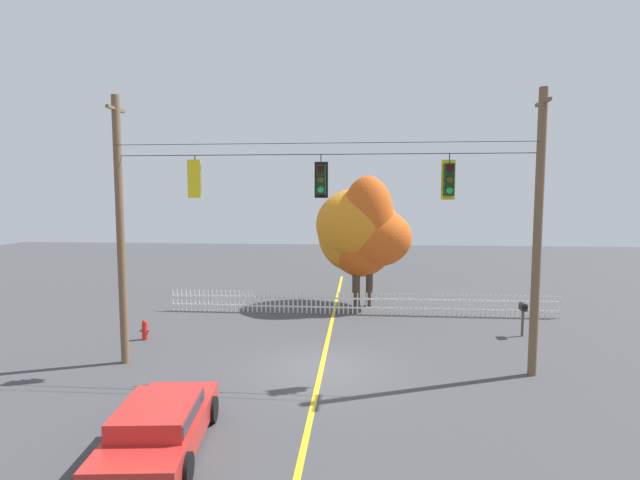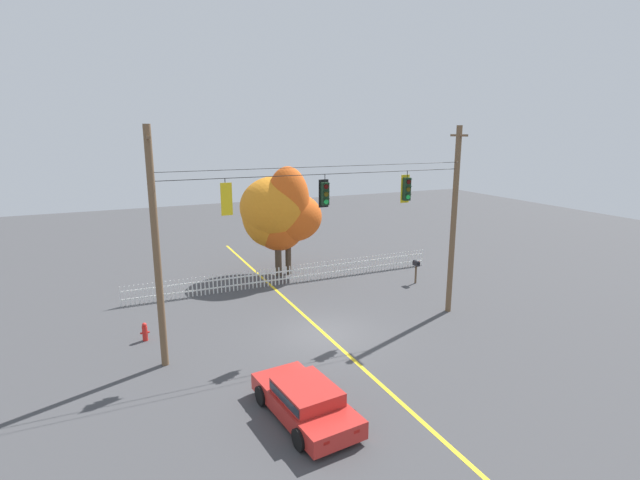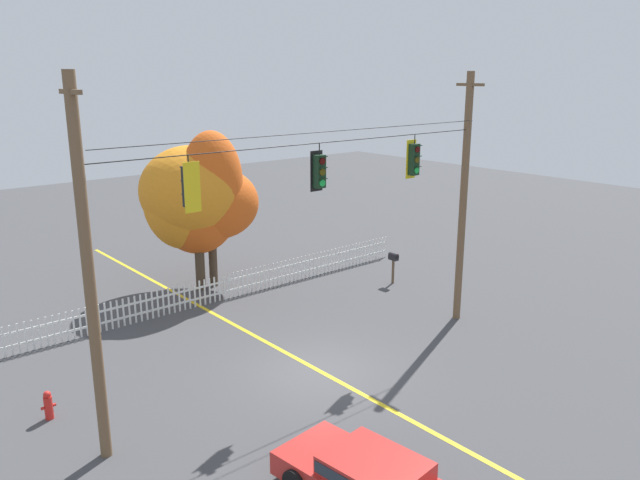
# 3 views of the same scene
# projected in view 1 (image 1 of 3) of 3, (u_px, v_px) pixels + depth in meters

# --- Properties ---
(ground) EXTENTS (80.00, 80.00, 0.00)m
(ground) POSITION_uv_depth(u_px,v_px,m) (321.00, 368.00, 15.72)
(ground) COLOR #424244
(lane_centerline_stripe) EXTENTS (0.16, 36.00, 0.01)m
(lane_centerline_stripe) POSITION_uv_depth(u_px,v_px,m) (321.00, 368.00, 15.72)
(lane_centerline_stripe) COLOR gold
(lane_centerline_stripe) RESTS_ON ground
(signal_support_span) EXTENTS (13.72, 1.10, 8.95)m
(signal_support_span) POSITION_uv_depth(u_px,v_px,m) (321.00, 231.00, 15.29)
(signal_support_span) COLOR brown
(signal_support_span) RESTS_ON ground
(traffic_signal_northbound_secondary) EXTENTS (0.43, 0.38, 1.37)m
(traffic_signal_northbound_secondary) POSITION_uv_depth(u_px,v_px,m) (195.00, 179.00, 15.47)
(traffic_signal_northbound_secondary) COLOR black
(traffic_signal_eastbound_side) EXTENTS (0.43, 0.38, 1.38)m
(traffic_signal_eastbound_side) POSITION_uv_depth(u_px,v_px,m) (321.00, 180.00, 15.15)
(traffic_signal_eastbound_side) COLOR black
(traffic_signal_westbound_side) EXTENTS (0.43, 0.38, 1.43)m
(traffic_signal_westbound_side) POSITION_uv_depth(u_px,v_px,m) (449.00, 180.00, 14.82)
(traffic_signal_westbound_side) COLOR black
(white_picket_fence) EXTENTS (18.56, 0.06, 1.05)m
(white_picket_fence) POSITION_uv_depth(u_px,v_px,m) (360.00, 304.00, 22.83)
(white_picket_fence) COLOR white
(white_picket_fence) RESTS_ON ground
(autumn_maple_near_fence) EXTENTS (4.21, 4.16, 6.05)m
(autumn_maple_near_fence) POSITION_uv_depth(u_px,v_px,m) (354.00, 227.00, 24.68)
(autumn_maple_near_fence) COLOR #473828
(autumn_maple_near_fence) RESTS_ON ground
(autumn_maple_mid) EXTENTS (4.24, 3.44, 6.67)m
(autumn_maple_mid) POSITION_uv_depth(u_px,v_px,m) (368.00, 234.00, 24.26)
(autumn_maple_mid) COLOR #473828
(autumn_maple_mid) RESTS_ON ground
(parked_car) EXTENTS (2.32, 4.41, 1.15)m
(parked_car) POSITION_uv_depth(u_px,v_px,m) (160.00, 425.00, 10.58)
(parked_car) COLOR red
(parked_car) RESTS_ON ground
(fire_hydrant) EXTENTS (0.38, 0.22, 0.80)m
(fire_hydrant) POSITION_uv_depth(u_px,v_px,m) (145.00, 330.00, 18.84)
(fire_hydrant) COLOR red
(fire_hydrant) RESTS_ON ground
(roadside_mailbox) EXTENTS (0.25, 0.44, 1.37)m
(roadside_mailbox) POSITION_uv_depth(u_px,v_px,m) (523.00, 309.00, 19.23)
(roadside_mailbox) COLOR brown
(roadside_mailbox) RESTS_ON ground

